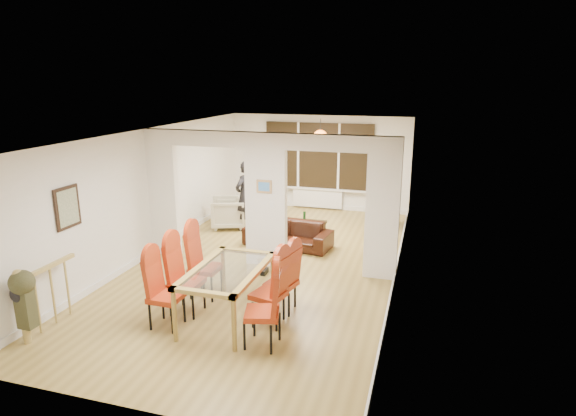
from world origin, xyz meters
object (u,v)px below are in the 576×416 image
at_px(dining_table, 228,293).
at_px(coffee_table, 305,226).
at_px(dining_chair_rb, 268,289).
at_px(bottle, 304,216).
at_px(dining_chair_la, 166,292).
at_px(armchair, 228,213).
at_px(dining_chair_ra, 262,307).
at_px(dining_chair_rc, 281,279).
at_px(bowl, 300,220).
at_px(person, 245,196).
at_px(sofa, 288,234).
at_px(television, 386,216).
at_px(dining_chair_lc, 205,264).
at_px(dining_chair_lb, 186,278).

xyz_separation_m(dining_table, coffee_table, (0.01, 4.59, -0.30)).
height_order(dining_chair_rb, bottle, dining_chair_rb).
height_order(dining_chair_la, armchair, dining_chair_la).
height_order(dining_chair_ra, dining_chair_rc, dining_chair_ra).
bearing_deg(bottle, dining_chair_rb, -82.02).
distance_m(dining_chair_rc, bottle, 4.20).
xyz_separation_m(dining_table, bowl, (-0.11, 4.56, -0.16)).
bearing_deg(armchair, dining_chair_rc, 13.18).
bearing_deg(dining_chair_ra, bowl, 84.91).
height_order(person, coffee_table, person).
bearing_deg(person, sofa, 78.14).
bearing_deg(dining_chair_rb, armchair, 134.39).
distance_m(television, coffee_table, 2.05).
bearing_deg(bowl, armchair, -172.17).
height_order(armchair, bowl, armchair).
distance_m(dining_chair_lc, armchair, 3.89).
distance_m(dining_chair_lb, television, 6.06).
relative_size(dining_table, bowl, 8.97).
relative_size(bottle, bowl, 1.32).
bearing_deg(dining_table, armchair, 113.36).
distance_m(dining_chair_ra, sofa, 4.10).
bearing_deg(person, dining_chair_rb, 46.53).
xyz_separation_m(dining_chair_lb, bottle, (0.69, 4.62, -0.23)).
relative_size(sofa, person, 1.13).
relative_size(dining_chair_rc, person, 0.64).
relative_size(dining_chair_rc, bottle, 4.17).
xyz_separation_m(dining_chair_rc, bottle, (-0.70, 4.13, -0.18)).
relative_size(dining_chair_rc, television, 1.14).
relative_size(dining_chair_lb, coffee_table, 1.17).
xyz_separation_m(dining_chair_ra, sofa, (-0.82, 4.01, -0.29)).
relative_size(dining_chair_lb, person, 0.69).
bearing_deg(dining_chair_rc, dining_chair_lb, -147.24).
bearing_deg(dining_table, bowl, 91.35).
xyz_separation_m(television, coffee_table, (-1.83, -0.91, -0.16)).
relative_size(dining_chair_lb, dining_chair_ra, 1.02).
xyz_separation_m(dining_chair_lb, armchair, (-1.18, 4.32, -0.21)).
bearing_deg(dining_chair_ra, armchair, 103.53).
xyz_separation_m(dining_chair_la, person, (-0.61, 4.76, 0.29)).
relative_size(dining_chair_lc, dining_chair_rb, 1.05).
relative_size(dining_chair_la, coffee_table, 1.11).
distance_m(dining_chair_rb, television, 5.62).
xyz_separation_m(dining_chair_lb, person, (-0.69, 4.28, 0.26)).
height_order(dining_table, person, person).
relative_size(dining_chair_rb, sofa, 0.59).
bearing_deg(dining_chair_lb, television, 66.30).
bearing_deg(bottle, person, -166.52).
bearing_deg(bowl, dining_chair_la, -97.48).
bearing_deg(sofa, television, 54.78).
distance_m(person, bottle, 1.50).
height_order(coffee_table, bowl, bowl).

